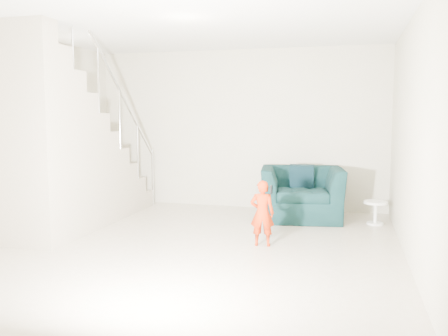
{
  "coord_description": "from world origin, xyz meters",
  "views": [
    {
      "loc": [
        1.85,
        -5.22,
        1.59
      ],
      "look_at": [
        0.15,
        1.2,
        0.85
      ],
      "focal_mm": 38.0,
      "sensor_mm": 36.0,
      "label": 1
    }
  ],
  "objects_px": {
    "toddler": "(262,213)",
    "staircase": "(63,162)",
    "side_table": "(376,209)",
    "armchair": "(302,193)"
  },
  "relations": [
    {
      "from": "toddler",
      "to": "staircase",
      "type": "distance_m",
      "value": 2.9
    },
    {
      "from": "toddler",
      "to": "staircase",
      "type": "relative_size",
      "value": 0.22
    },
    {
      "from": "side_table",
      "to": "armchair",
      "type": "bearing_deg",
      "value": 173.93
    },
    {
      "from": "side_table",
      "to": "staircase",
      "type": "xyz_separation_m",
      "value": [
        -4.25,
        -1.38,
        0.72
      ]
    },
    {
      "from": "side_table",
      "to": "staircase",
      "type": "relative_size",
      "value": 0.09
    },
    {
      "from": "side_table",
      "to": "staircase",
      "type": "bearing_deg",
      "value": -161.96
    },
    {
      "from": "armchair",
      "to": "staircase",
      "type": "xyz_separation_m",
      "value": [
        -3.16,
        -1.5,
        0.55
      ]
    },
    {
      "from": "armchair",
      "to": "side_table",
      "type": "relative_size",
      "value": 3.58
    },
    {
      "from": "staircase",
      "to": "side_table",
      "type": "bearing_deg",
      "value": 18.04
    },
    {
      "from": "toddler",
      "to": "side_table",
      "type": "distance_m",
      "value": 2.1
    }
  ]
}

